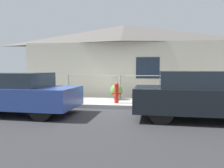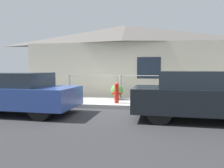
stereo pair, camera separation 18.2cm
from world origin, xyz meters
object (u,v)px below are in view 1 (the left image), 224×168
object	(u,v)px
fire_hydrant	(117,92)
potted_plant_near_hydrant	(116,91)
car_left	(19,93)
potted_plant_corner	(195,93)
car_right	(203,95)
potted_plant_by_fence	(62,92)

from	to	relation	value
fire_hydrant	potted_plant_near_hydrant	world-z (taller)	fire_hydrant
car_left	potted_plant_corner	xyz separation A→B (m)	(6.07, 2.71, -0.19)
potted_plant_corner	fire_hydrant	bearing A→B (deg)	-164.33
fire_hydrant	potted_plant_corner	size ratio (longest dim) A/B	1.19
car_right	potted_plant_corner	size ratio (longest dim) A/B	6.02
car_left	potted_plant_by_fence	xyz separation A→B (m)	(0.44, 2.54, -0.21)
car_right	potted_plant_by_fence	distance (m)	5.83
potted_plant_by_fence	potted_plant_corner	distance (m)	5.63
car_left	potted_plant_by_fence	size ratio (longest dim) A/B	6.21
car_left	car_right	xyz separation A→B (m)	(5.69, 0.00, 0.03)
car_right	potted_plant_near_hydrant	size ratio (longest dim) A/B	6.16
car_left	fire_hydrant	size ratio (longest dim) A/B	4.72
potted_plant_corner	car_left	bearing A→B (deg)	-155.93
potted_plant_near_hydrant	potted_plant_corner	xyz separation A→B (m)	(3.25, -0.08, -0.01)
fire_hydrant	potted_plant_corner	xyz separation A→B (m)	(3.12, 0.87, -0.06)
car_left	fire_hydrant	bearing A→B (deg)	33.99
car_left	potted_plant_near_hydrant	world-z (taller)	car_left
car_right	potted_plant_corner	bearing A→B (deg)	84.14
potted_plant_by_fence	car_right	bearing A→B (deg)	-25.79
car_left	potted_plant_corner	size ratio (longest dim) A/B	5.60
potted_plant_by_fence	potted_plant_corner	xyz separation A→B (m)	(5.63, 0.18, 0.03)
fire_hydrant	potted_plant_near_hydrant	distance (m)	0.97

